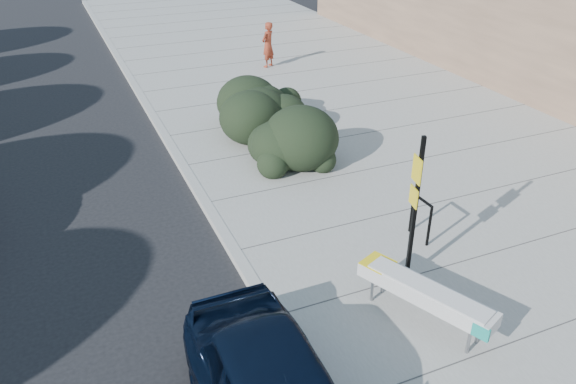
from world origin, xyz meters
name	(u,v)px	position (x,y,z in m)	size (l,w,h in m)	color
ground	(275,323)	(0.00, 0.00, 0.00)	(120.00, 120.00, 0.00)	black
sidewalk_near	(397,147)	(5.60, 5.00, 0.07)	(11.20, 50.00, 0.15)	gray
curb_near	(195,185)	(0.00, 5.00, 0.08)	(0.22, 50.00, 0.17)	#9E9E99
bench	(425,293)	(2.13, -1.03, 0.70)	(1.34, 2.32, 0.69)	gray
bike_rack	(421,215)	(3.47, 0.99, 0.69)	(0.08, 0.61, 0.89)	black
sign_post	(415,203)	(2.53, 0.02, 1.70)	(0.13, 0.31, 2.74)	black
hedge	(281,111)	(2.85, 6.53, 0.98)	(2.21, 4.42, 1.66)	black
pedestrian	(268,45)	(5.06, 13.08, 0.98)	(0.61, 0.40, 1.66)	maroon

